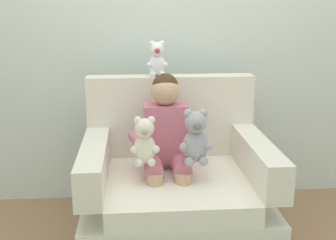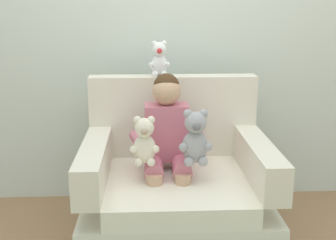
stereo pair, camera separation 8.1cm
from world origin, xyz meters
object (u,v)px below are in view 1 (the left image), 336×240
(seated_child, at_px, (166,137))
(plush_white_on_backrest, at_px, (157,60))
(plush_grey, at_px, (195,138))
(plush_cream, at_px, (145,142))
(armchair, at_px, (175,192))

(seated_child, bearing_deg, plush_white_on_backrest, 89.08)
(plush_grey, bearing_deg, plush_cream, -174.22)
(plush_grey, xyz_separation_m, plush_white_on_backrest, (-0.18, 0.48, 0.38))
(armchair, relative_size, seated_child, 1.31)
(plush_grey, xyz_separation_m, plush_cream, (-0.28, 0.01, -0.02))
(plush_cream, height_order, plush_white_on_backrest, plush_white_on_backrest)
(plush_grey, height_order, plush_cream, plush_grey)
(seated_child, bearing_deg, plush_cream, -137.05)
(seated_child, distance_m, plush_white_on_backrest, 0.52)
(seated_child, relative_size, plush_grey, 2.64)
(seated_child, height_order, plush_grey, seated_child)
(plush_cream, distance_m, plush_white_on_backrest, 0.62)
(seated_child, xyz_separation_m, plush_white_on_backrest, (-0.03, 0.31, 0.42))
(seated_child, xyz_separation_m, plush_cream, (-0.13, -0.16, 0.02))
(plush_white_on_backrest, bearing_deg, plush_grey, -60.26)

